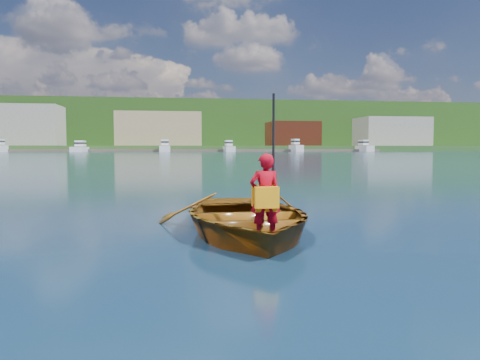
# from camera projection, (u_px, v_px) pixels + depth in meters

# --- Properties ---
(ground) EXTENTS (600.00, 600.00, 0.00)m
(ground) POSITION_uv_depth(u_px,v_px,m) (232.00, 225.00, 8.40)
(ground) COLOR #102245
(ground) RESTS_ON ground
(rowboat) EXTENTS (2.92, 4.07, 0.84)m
(rowboat) POSITION_uv_depth(u_px,v_px,m) (245.00, 217.00, 7.53)
(rowboat) COLOR maroon
(rowboat) RESTS_ON ground
(child_paddler) EXTENTS (0.44, 0.34, 2.07)m
(child_paddler) POSITION_uv_depth(u_px,v_px,m) (265.00, 196.00, 6.63)
(child_paddler) COLOR #A40414
(child_paddler) RESTS_ON ground
(shoreline) EXTENTS (400.00, 140.00, 22.00)m
(shoreline) POSITION_uv_depth(u_px,v_px,m) (172.00, 130.00, 241.11)
(shoreline) COLOR #30531F
(shoreline) RESTS_ON ground
(dock) EXTENTS (160.05, 8.33, 0.80)m
(dock) POSITION_uv_depth(u_px,v_px,m) (144.00, 150.00, 152.96)
(dock) COLOR brown
(dock) RESTS_ON ground
(waterfront_buildings) EXTENTS (202.00, 16.00, 14.00)m
(waterfront_buildings) POSITION_uv_depth(u_px,v_px,m) (151.00, 130.00, 169.50)
(waterfront_buildings) COLOR brown
(waterfront_buildings) RESTS_ON ground
(marina_yachts) EXTENTS (140.47, 12.97, 4.44)m
(marina_yachts) POSITION_uv_depth(u_px,v_px,m) (152.00, 147.00, 148.66)
(marina_yachts) COLOR silver
(marina_yachts) RESTS_ON ground
(hillside_trees) EXTENTS (302.16, 90.05, 26.28)m
(hillside_trees) POSITION_uv_depth(u_px,v_px,m) (251.00, 114.00, 260.03)
(hillside_trees) COLOR #382314
(hillside_trees) RESTS_ON ground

